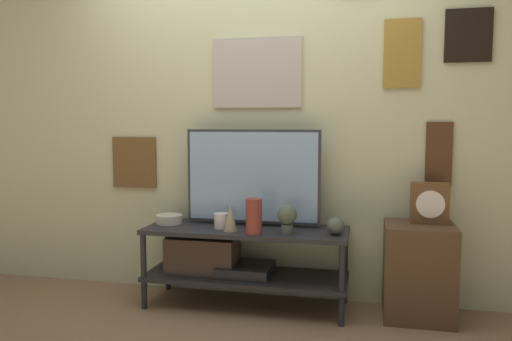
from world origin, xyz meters
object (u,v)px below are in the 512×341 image
at_px(vase_slim_bronze, 230,218).
at_px(decorative_bust, 287,217).
at_px(candle_jar, 221,221).
at_px(vase_tall_ceramic, 254,216).
at_px(vase_wide_bowl, 169,219).
at_px(vase_round_glass, 336,226).
at_px(television, 253,177).
at_px(mantel_clock, 430,203).

distance_m(vase_slim_bronze, decorative_bust, 0.38).
bearing_deg(candle_jar, vase_tall_ceramic, -26.19).
relative_size(candle_jar, decorative_bust, 0.54).
bearing_deg(vase_wide_bowl, vase_slim_bronze, -16.64).
height_order(vase_slim_bronze, vase_wide_bowl, vase_slim_bronze).
height_order(vase_slim_bronze, vase_round_glass, vase_slim_bronze).
height_order(television, vase_tall_ceramic, television).
relative_size(vase_round_glass, candle_jar, 1.12).
bearing_deg(vase_tall_ceramic, television, 104.56).
xyz_separation_m(vase_round_glass, mantel_clock, (0.59, 0.16, 0.15)).
xyz_separation_m(vase_tall_ceramic, candle_jar, (-0.26, 0.13, -0.06)).
bearing_deg(vase_wide_bowl, decorative_bust, -9.45).
bearing_deg(vase_tall_ceramic, decorative_bust, 14.96).
distance_m(vase_tall_ceramic, vase_wide_bowl, 0.71).
bearing_deg(mantel_clock, vase_wide_bowl, -178.25).
bearing_deg(vase_round_glass, television, 163.80).
relative_size(vase_slim_bronze, vase_round_glass, 1.55).
relative_size(television, vase_slim_bronze, 5.29).
xyz_separation_m(television, vase_round_glass, (0.59, -0.17, -0.29)).
distance_m(vase_slim_bronze, candle_jar, 0.12).
bearing_deg(vase_tall_ceramic, vase_round_glass, 10.81).
xyz_separation_m(vase_tall_ceramic, vase_slim_bronze, (-0.17, 0.05, -0.03)).
bearing_deg(television, vase_tall_ceramic, -75.44).
bearing_deg(vase_round_glass, decorative_bust, -172.04).
relative_size(vase_wide_bowl, candle_jar, 1.82).
distance_m(vase_wide_bowl, mantel_clock, 1.80).
height_order(television, decorative_bust, television).
bearing_deg(decorative_bust, candle_jar, 171.23).
distance_m(vase_tall_ceramic, decorative_bust, 0.22).
xyz_separation_m(vase_tall_ceramic, vase_round_glass, (0.52, 0.10, -0.06)).
xyz_separation_m(television, candle_jar, (-0.19, -0.14, -0.30)).
bearing_deg(candle_jar, vase_slim_bronze, -40.88).
distance_m(candle_jar, mantel_clock, 1.39).
height_order(vase_wide_bowl, decorative_bust, decorative_bust).
bearing_deg(decorative_bust, vase_round_glass, 7.96).
distance_m(television, mantel_clock, 1.19).
bearing_deg(television, vase_wide_bowl, -173.55).
bearing_deg(vase_wide_bowl, mantel_clock, 1.75).
bearing_deg(mantel_clock, vase_round_glass, -165.06).
distance_m(television, vase_wide_bowl, 0.69).
bearing_deg(mantel_clock, vase_slim_bronze, -170.98).
xyz_separation_m(vase_wide_bowl, candle_jar, (0.41, -0.07, 0.02)).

